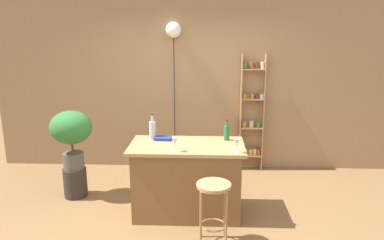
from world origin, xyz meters
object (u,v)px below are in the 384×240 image
(bar_stool, at_px, (213,199))
(wine_glass_center, at_px, (237,143))
(plant_stool, at_px, (75,182))
(potted_plant, at_px, (71,132))
(spice_shelf, at_px, (252,113))
(cookbook, at_px, (163,138))
(pendant_globe_light, at_px, (174,31))
(bottle_olive_oil, at_px, (152,130))
(wine_glass_left, at_px, (175,141))
(bottle_sauce_amber, at_px, (227,132))

(bar_stool, xyz_separation_m, wine_glass_center, (0.26, 0.40, 0.49))
(plant_stool, relative_size, potted_plant, 0.50)
(spice_shelf, relative_size, cookbook, 8.90)
(potted_plant, bearing_deg, pendant_globe_light, 41.87)
(bottle_olive_oil, relative_size, wine_glass_left, 1.94)
(potted_plant, height_order, wine_glass_left, potted_plant)
(bottle_olive_oil, bearing_deg, wine_glass_center, -26.56)
(potted_plant, distance_m, bottle_sauce_amber, 2.05)
(bar_stool, xyz_separation_m, wine_glass_left, (-0.43, 0.43, 0.49))
(bar_stool, distance_m, plant_stool, 2.19)
(bottle_sauce_amber, height_order, cookbook, bottle_sauce_amber)
(bar_stool, relative_size, plant_stool, 1.74)
(wine_glass_center, distance_m, cookbook, 1.00)
(spice_shelf, xyz_separation_m, wine_glass_left, (-1.07, -1.78, 0.06))
(potted_plant, bearing_deg, cookbook, -9.54)
(spice_shelf, relative_size, potted_plant, 2.33)
(bottle_sauce_amber, distance_m, pendant_globe_light, 1.96)
(bar_stool, xyz_separation_m, spice_shelf, (0.64, 2.20, 0.43))
(spice_shelf, xyz_separation_m, bottle_olive_oil, (-1.40, -1.29, 0.06))
(plant_stool, distance_m, bottle_sauce_amber, 2.20)
(pendant_globe_light, bearing_deg, spice_shelf, -1.12)
(bar_stool, bearing_deg, spice_shelf, 73.85)
(plant_stool, xyz_separation_m, bottle_sauce_amber, (2.04, -0.20, 0.79))
(cookbook, height_order, pendant_globe_light, pendant_globe_light)
(potted_plant, bearing_deg, wine_glass_left, -24.69)
(plant_stool, height_order, bottle_olive_oil, bottle_olive_oil)
(spice_shelf, distance_m, wine_glass_center, 1.84)
(spice_shelf, relative_size, bottle_sauce_amber, 7.15)
(bar_stool, distance_m, bottle_olive_oil, 1.28)
(bar_stool, bearing_deg, bottle_olive_oil, 129.89)
(bar_stool, xyz_separation_m, plant_stool, (-1.87, 1.09, -0.32))
(spice_shelf, bearing_deg, bar_stool, -106.15)
(bottle_olive_oil, xyz_separation_m, pendant_globe_light, (0.16, 1.32, 1.19))
(wine_glass_center, height_order, cookbook, wine_glass_center)
(wine_glass_left, bearing_deg, cookbook, 112.69)
(plant_stool, xyz_separation_m, pendant_globe_light, (1.27, 1.14, 2.01))
(plant_stool, bearing_deg, wine_glass_left, -24.69)
(potted_plant, distance_m, wine_glass_left, 1.58)
(plant_stool, bearing_deg, spice_shelf, 23.98)
(bottle_olive_oil, bearing_deg, spice_shelf, 42.84)
(spice_shelf, height_order, bottle_sauce_amber, spice_shelf)
(potted_plant, distance_m, bottle_olive_oil, 1.13)
(cookbook, bearing_deg, plant_stool, 174.32)
(bar_stool, height_order, wine_glass_center, wine_glass_center)
(wine_glass_left, bearing_deg, spice_shelf, 58.89)
(plant_stool, distance_m, wine_glass_center, 2.37)
(pendant_globe_light, bearing_deg, potted_plant, -138.13)
(plant_stool, height_order, potted_plant, potted_plant)
(spice_shelf, height_order, wine_glass_left, spice_shelf)
(bar_stool, relative_size, spice_shelf, 0.37)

